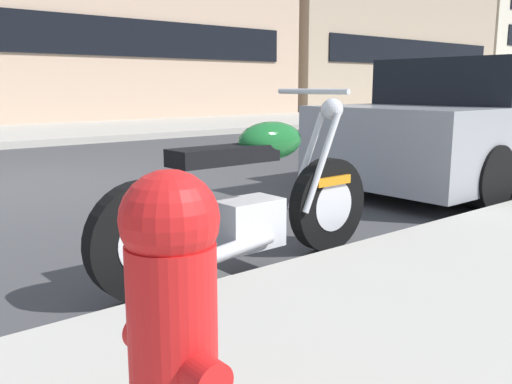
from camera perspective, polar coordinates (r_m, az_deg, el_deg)
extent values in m
plane|color=#3D3D3F|center=(6.88, -23.13, 0.45)|extent=(260.00, 260.00, 0.00)
cube|color=#ADA89E|center=(19.16, 7.04, 7.59)|extent=(120.00, 5.00, 0.14)
cube|color=silver|center=(3.69, -6.96, -7.15)|extent=(0.12, 2.20, 0.01)
cylinder|color=black|center=(3.89, 7.43, -1.29)|extent=(0.65, 0.12, 0.65)
cylinder|color=silver|center=(3.89, 7.43, -1.29)|extent=(0.36, 0.12, 0.36)
cylinder|color=black|center=(3.01, -11.49, -5.01)|extent=(0.65, 0.12, 0.65)
cylinder|color=silver|center=(3.01, -11.49, -5.01)|extent=(0.36, 0.12, 0.36)
cube|color=silver|center=(3.41, -0.80, -3.22)|extent=(0.40, 0.27, 0.30)
cube|color=black|center=(3.22, -3.30, 3.83)|extent=(0.68, 0.23, 0.10)
ellipsoid|color=#196028|center=(3.44, 1.51, 5.30)|extent=(0.48, 0.25, 0.24)
cube|color=orange|center=(2.99, -10.78, -1.55)|extent=(0.36, 0.18, 0.06)
cube|color=orange|center=(3.84, 7.30, 1.28)|extent=(0.32, 0.16, 0.06)
cylinder|color=silver|center=(3.78, 5.25, 3.24)|extent=(0.34, 0.05, 0.65)
cylinder|color=silver|center=(3.68, 6.80, 3.01)|extent=(0.34, 0.05, 0.65)
cylinder|color=silver|center=(3.67, 5.81, 10.29)|extent=(0.04, 0.62, 0.04)
sphere|color=silver|center=(3.82, 7.88, 8.47)|extent=(0.15, 0.15, 0.15)
cylinder|color=silver|center=(3.15, -3.41, -6.28)|extent=(0.71, 0.10, 0.16)
cube|color=gray|center=(7.22, 22.96, 5.33)|extent=(4.67, 1.81, 0.78)
cube|color=black|center=(7.22, 23.44, 10.36)|extent=(2.52, 1.65, 0.49)
cylinder|color=black|center=(8.97, 22.80, 4.71)|extent=(0.62, 0.22, 0.62)
cylinder|color=black|center=(6.41, 9.97, 3.27)|extent=(0.62, 0.22, 0.62)
cylinder|color=black|center=(5.52, 22.84, 1.37)|extent=(0.62, 0.22, 0.62)
cylinder|color=red|center=(1.45, -8.46, -17.45)|extent=(0.22, 0.22, 0.63)
sphere|color=red|center=(1.31, -8.92, -2.85)|extent=(0.24, 0.24, 0.24)
cylinder|color=red|center=(1.54, -11.27, -14.36)|extent=(0.10, 0.08, 0.10)
cylinder|color=red|center=(1.33, -5.21, -18.59)|extent=(0.10, 0.08, 0.10)
cube|color=black|center=(17.28, -13.68, 15.28)|extent=(12.12, 0.06, 1.10)
cube|color=black|center=(27.20, 16.30, 13.65)|extent=(11.72, 0.06, 1.10)
cube|color=beige|center=(42.49, 21.69, 14.82)|extent=(14.50, 10.77, 9.23)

